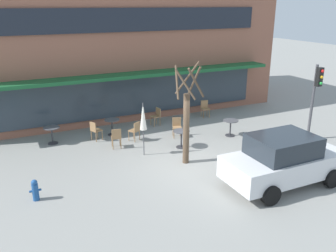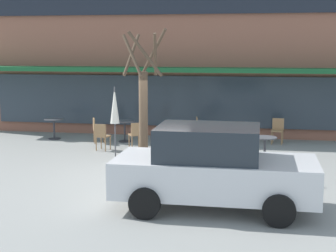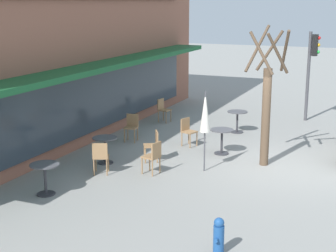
# 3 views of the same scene
# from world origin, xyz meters

# --- Properties ---
(ground_plane) EXTENTS (80.00, 80.00, 0.00)m
(ground_plane) POSITION_xyz_m (0.00, 0.00, 0.00)
(ground_plane) COLOR gray
(cafe_table_near_wall) EXTENTS (0.70, 0.70, 0.76)m
(cafe_table_near_wall) POSITION_xyz_m (-4.30, 4.57, 0.52)
(cafe_table_near_wall) COLOR #333338
(cafe_table_near_wall) RESTS_ON ground
(cafe_table_streetside) EXTENTS (0.70, 0.70, 0.76)m
(cafe_table_streetside) POSITION_xyz_m (-1.60, 4.50, 0.52)
(cafe_table_streetside) COLOR #333338
(cafe_table_streetside) RESTS_ON ground
(cafe_table_by_tree) EXTENTS (0.70, 0.70, 0.76)m
(cafe_table_by_tree) POSITION_xyz_m (3.31, 2.02, 0.52)
(cafe_table_by_tree) COLOR #333338
(cafe_table_by_tree) RESTS_ON ground
(cafe_table_mid_patio) EXTENTS (0.70, 0.70, 0.76)m
(cafe_table_mid_patio) POSITION_xyz_m (0.59, 1.73, 0.52)
(cafe_table_mid_patio) COLOR #333338
(cafe_table_mid_patio) RESTS_ON ground
(patio_umbrella_green_folded) EXTENTS (0.28, 0.28, 2.20)m
(patio_umbrella_green_folded) POSITION_xyz_m (-1.15, 1.68, 1.63)
(patio_umbrella_green_folded) COLOR #4C4C51
(patio_umbrella_green_folded) RESTS_ON ground
(cafe_chair_0) EXTENTS (0.47, 0.47, 0.89)m
(cafe_chair_0) POSITION_xyz_m (-1.93, 2.84, 0.53)
(cafe_chair_0) COLOR #9E754C
(cafe_chair_0) RESTS_ON ground
(cafe_chair_1) EXTENTS (0.53, 0.53, 0.89)m
(cafe_chair_1) POSITION_xyz_m (-2.51, 4.11, 0.53)
(cafe_chair_1) COLOR #9E754C
(cafe_chair_1) RESTS_ON ground
(cafe_chair_2) EXTENTS (0.46, 0.46, 0.89)m
(cafe_chair_2) POSITION_xyz_m (0.85, 4.91, 0.53)
(cafe_chair_2) COLOR #9E754C
(cafe_chair_2) RESTS_ON ground
(cafe_chair_3) EXTENTS (0.46, 0.46, 0.89)m
(cafe_chair_3) POSITION_xyz_m (3.78, 5.07, 0.53)
(cafe_chair_3) COLOR #9E754C
(cafe_chair_3) RESTS_ON ground
(cafe_chair_4) EXTENTS (0.55, 0.55, 0.89)m
(cafe_chair_4) POSITION_xyz_m (-0.90, 3.31, 0.53)
(cafe_chair_4) COLOR #9E754C
(cafe_chair_4) RESTS_ON ground
(cafe_chair_5) EXTENTS (0.51, 0.51, 0.89)m
(cafe_chair_5) POSITION_xyz_m (1.03, 3.00, 0.53)
(cafe_chair_5) COLOR #9E754C
(cafe_chair_5) RESTS_ON ground
(street_tree) EXTENTS (1.18, 1.23, 3.87)m
(street_tree) POSITION_xyz_m (0.05, 0.31, 1.76)
(street_tree) COLOR brown
(street_tree) RESTS_ON ground
(traffic_light_pole) EXTENTS (0.26, 0.44, 3.40)m
(traffic_light_pole) POSITION_xyz_m (6.21, 0.00, 2.30)
(traffic_light_pole) COLOR #47474C
(traffic_light_pole) RESTS_ON ground
(fire_hydrant) EXTENTS (0.36, 0.20, 0.71)m
(fire_hydrant) POSITION_xyz_m (-5.51, -0.13, 0.35)
(fire_hydrant) COLOR #1E4C8C
(fire_hydrant) RESTS_ON ground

